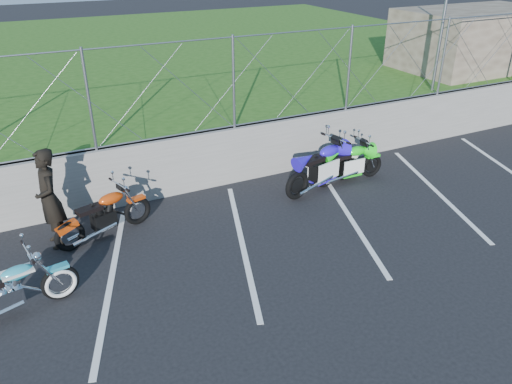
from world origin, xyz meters
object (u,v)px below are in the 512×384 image
cruiser_turquoise (11,293)px  naked_orange (106,216)px  sportbike_blue (323,169)px  person_standing (49,199)px  sportbike_green (350,165)px

cruiser_turquoise → naked_orange: cruiser_turquoise is taller
sportbike_blue → person_standing: bearing=163.8°
sportbike_blue → person_standing: 5.66m
naked_orange → sportbike_green: size_ratio=1.03×
sportbike_green → sportbike_blue: (-0.77, -0.03, 0.07)m
cruiser_turquoise → sportbike_blue: (6.45, 1.58, 0.08)m
sportbike_blue → sportbike_green: bearing=-11.8°
naked_orange → cruiser_turquoise: bearing=-152.3°
cruiser_turquoise → naked_orange: size_ratio=1.06×
cruiser_turquoise → person_standing: (0.82, 1.80, 0.53)m
naked_orange → person_standing: person_standing is taller
cruiser_turquoise → person_standing: 2.05m
naked_orange → sportbike_blue: sportbike_blue is taller
naked_orange → sportbike_green: (5.52, -0.06, -0.00)m
naked_orange → sportbike_blue: bearing=-18.0°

